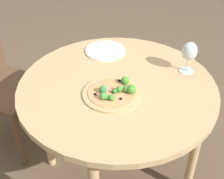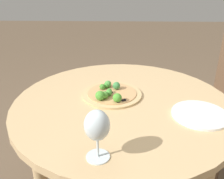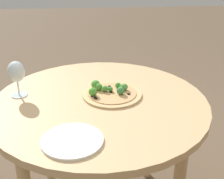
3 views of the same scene
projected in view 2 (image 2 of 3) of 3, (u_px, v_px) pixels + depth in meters
dining_table at (122, 116)px, 1.18m from camera, size 1.00×1.00×0.73m
pizza at (111, 93)px, 1.19m from camera, size 0.28×0.28×0.06m
wine_glass at (97, 127)px, 0.75m from camera, size 0.08×0.08×0.17m
plate_near at (200, 114)px, 1.03m from camera, size 0.23×0.23×0.01m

